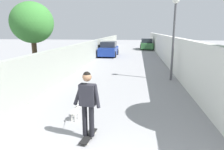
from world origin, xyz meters
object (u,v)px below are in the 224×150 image
Objects in this scene: skateboard at (89,136)px; car_near at (109,49)px; dog at (75,111)px; car_far at (147,44)px; person_skateboarder at (88,99)px; lamp_post at (174,24)px; tree_left_near at (32,23)px.

car_near is (16.46, 1.84, 0.65)m from skateboard.
car_far reaches higher than dog.
person_skateboarder is 1.46m from dog.
lamp_post is at bearing -25.07° from skateboard.
skateboard is (-6.56, 3.07, -2.93)m from lamp_post.
skateboard is 0.21× the size of car_far.
dog is (1.03, 0.66, 0.21)m from skateboard.
person_skateboarder is (-6.56, 3.07, -1.94)m from lamp_post.
skateboard is at bearing 174.27° from car_far.
skateboard is at bearing 154.93° from lamp_post.
person_skateboarder is at bearing -142.10° from tree_left_near.
lamp_post is 18.19m from car_far.
lamp_post is (1.13, -7.30, -0.05)m from tree_left_near.
dog is 15.47m from car_near.
skateboard is 0.21× the size of car_near.
car_far is (24.60, -2.47, 0.65)m from skateboard.
car_far is (19.17, -6.70, -2.34)m from tree_left_near.
skateboard is 16.57m from car_near.
dog is 0.34× the size of car_far.
car_near is (15.42, 1.17, 0.44)m from dog.
lamp_post reaches higher than car_far.
lamp_post is 7.21m from dog.
tree_left_near is 20.44m from car_far.
lamp_post is at bearing -34.03° from dog.
tree_left_near is at bearing 98.83° from lamp_post.
person_skateboarder is at bearing 154.93° from lamp_post.
skateboard is at bearing -142.10° from tree_left_near.
tree_left_near is at bearing 39.03° from dog.
tree_left_near is at bearing 167.78° from car_near.
tree_left_near is 7.16m from person_skateboarder.
tree_left_near reaches higher than car_far.
skateboard is at bearing -147.29° from dog.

